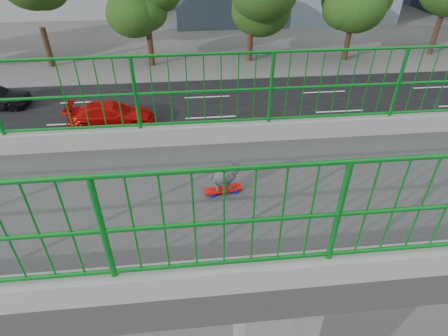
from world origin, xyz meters
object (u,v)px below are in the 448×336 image
skateboard (223,189)px  car_2 (328,132)px  car_3 (111,115)px  poodle (225,176)px

skateboard → car_2: skateboard is taller
skateboard → car_3: size_ratio=0.10×
skateboard → poodle: (-0.00, 0.02, 0.21)m
poodle → car_3: poodle is taller
skateboard → car_3: skateboard is taller
poodle → car_3: (-15.53, -4.83, -6.57)m
poodle → car_2: poodle is taller
car_2 → car_3: size_ratio=1.06×
car_3 → car_2: bearing=-105.5°
skateboard → car_2: (-12.34, 6.73, -6.35)m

